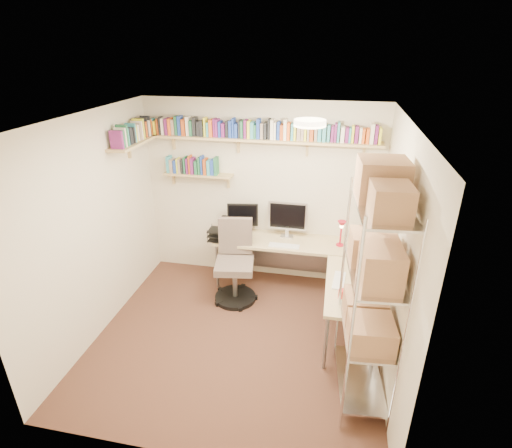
{
  "coord_description": "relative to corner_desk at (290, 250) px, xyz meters",
  "views": [
    {
      "loc": [
        0.95,
        -3.56,
        3.14
      ],
      "look_at": [
        0.12,
        0.55,
        1.22
      ],
      "focal_mm": 28.0,
      "sensor_mm": 36.0,
      "label": 1
    }
  ],
  "objects": [
    {
      "name": "corner_desk",
      "position": [
        0.0,
        0.0,
        0.0
      ],
      "size": [
        2.16,
        1.83,
        1.22
      ],
      "color": "#CAB683",
      "rests_on": "ground"
    },
    {
      "name": "office_chair",
      "position": [
        -0.69,
        -0.17,
        -0.24
      ],
      "size": [
        0.58,
        0.58,
        1.09
      ],
      "rotation": [
        0.0,
        0.0,
        0.16
      ],
      "color": "black",
      "rests_on": "ground"
    },
    {
      "name": "wall_shelves",
      "position": [
        -0.9,
        0.32,
        1.33
      ],
      "size": [
        3.12,
        1.09,
        0.8
      ],
      "color": "tan",
      "rests_on": "ground"
    },
    {
      "name": "room_shell",
      "position": [
        -0.48,
        -0.98,
        0.85
      ],
      "size": [
        3.24,
        3.04,
        2.52
      ],
      "color": "beige",
      "rests_on": "ground"
    },
    {
      "name": "ground",
      "position": [
        -0.48,
        -0.98,
        -0.7
      ],
      "size": [
        3.2,
        3.2,
        0.0
      ],
      "primitive_type": "plane",
      "color": "#44261D",
      "rests_on": "ground"
    },
    {
      "name": "wire_rack",
      "position": [
        0.88,
        -1.48,
        0.76
      ],
      "size": [
        0.51,
        0.93,
        2.29
      ],
      "rotation": [
        0.0,
        0.0,
        0.09
      ],
      "color": "silver",
      "rests_on": "ground"
    }
  ]
}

